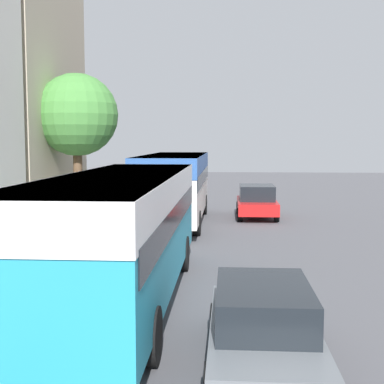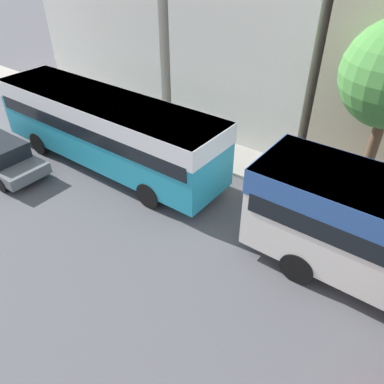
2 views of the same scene
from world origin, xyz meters
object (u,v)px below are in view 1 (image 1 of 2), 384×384
bus_lead (121,220)px  bus_following (175,179)px  car_far_curb (263,324)px  car_crossing (257,201)px

bus_lead → bus_following: (0.04, 12.03, 0.07)m
bus_following → car_far_curb: bus_following is taller
bus_lead → bus_following: size_ratio=1.07×
bus_lead → car_crossing: 14.60m
car_far_curb → bus_following: bearing=101.0°
bus_lead → car_far_curb: bus_lead is taller
bus_lead → car_far_curb: 4.58m
bus_following → car_far_curb: 15.61m
car_crossing → bus_following: bearing=-152.0°
car_crossing → car_far_curb: 17.30m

